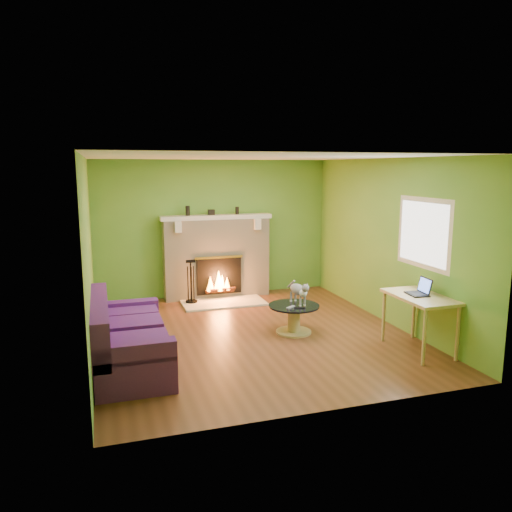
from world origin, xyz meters
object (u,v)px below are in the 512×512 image
(sofa, at_px, (126,340))
(desk, at_px, (420,302))
(cat, at_px, (298,292))
(coffee_table, at_px, (294,317))

(sofa, height_order, desk, sofa)
(desk, relative_size, cat, 1.80)
(sofa, xyz_separation_m, cat, (2.55, 0.61, 0.27))
(coffee_table, distance_m, desk, 1.84)
(cat, bearing_deg, coffee_table, -154.56)
(coffee_table, xyz_separation_m, cat, (0.08, 0.05, 0.36))
(sofa, height_order, coffee_table, sofa)
(sofa, relative_size, coffee_table, 2.56)
(desk, xyz_separation_m, cat, (-1.26, 1.24, -0.07))
(sofa, relative_size, cat, 3.37)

